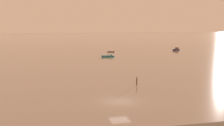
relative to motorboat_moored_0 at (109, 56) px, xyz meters
name	(u,v)px	position (x,y,z in m)	size (l,w,h in m)	color
ground_plane	(120,101)	(-11.93, -54.08, -0.20)	(800.00, 800.00, 0.00)	gray
motorboat_moored_0	(109,56)	(0.00, 0.00, 0.00)	(4.26, 1.73, 1.42)	#197084
motorboat_moored_2	(177,50)	(32.71, 18.56, 0.06)	(4.32, 4.30, 1.72)	navy
rowboat_moored_0	(111,52)	(4.70, 16.49, -0.07)	(3.16, 2.05, 0.47)	gray
mooring_post_left	(137,81)	(-6.17, -44.25, 0.42)	(0.22, 0.22, 1.41)	#4A3323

